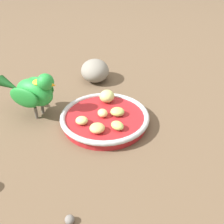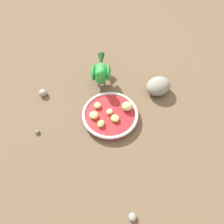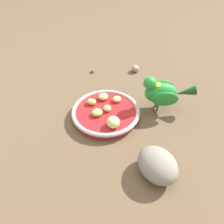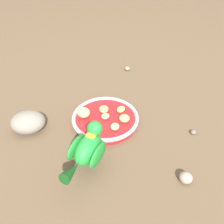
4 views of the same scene
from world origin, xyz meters
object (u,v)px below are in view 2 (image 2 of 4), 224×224
object	(u,v)px
apple_piece_4	(127,106)
rock_large	(158,86)
apple_piece_3	(94,115)
pebble_0	(37,132)
apple_piece_0	(101,124)
pebble_2	(43,93)
apple_piece_1	(111,111)
apple_piece_5	(97,105)
parrot	(101,72)
pebble_1	(133,217)
apple_piece_2	(115,118)
feeding_bowl	(110,115)

from	to	relation	value
apple_piece_4	rock_large	bearing A→B (deg)	-167.14
apple_piece_3	rock_large	world-z (taller)	rock_large
rock_large	pebble_0	world-z (taller)	rock_large
apple_piece_0	pebble_2	size ratio (longest dim) A/B	0.95
apple_piece_3	apple_piece_1	bearing A→B (deg)	169.44
apple_piece_5	apple_piece_4	bearing A→B (deg)	149.48
rock_large	parrot	bearing A→B (deg)	-35.86
apple_piece_1	pebble_0	distance (m)	0.27
pebble_2	apple_piece_3	bearing A→B (deg)	125.03
apple_piece_4	apple_piece_0	bearing A→B (deg)	11.14
apple_piece_0	pebble_1	xyz separation A→B (m)	(0.04, 0.30, -0.02)
apple_piece_5	parrot	size ratio (longest dim) A/B	0.17
parrot	rock_large	xyz separation A→B (m)	(-0.19, 0.13, -0.04)
apple_piece_0	apple_piece_5	distance (m)	0.08
apple_piece_3	rock_large	distance (m)	0.28
rock_large	pebble_2	world-z (taller)	rock_large
rock_large	pebble_1	xyz separation A→B (m)	(0.31, 0.36, -0.02)
apple_piece_5	apple_piece_3	bearing A→B (deg)	49.58
apple_piece_3	apple_piece_4	size ratio (longest dim) A/B	0.85
apple_piece_4	apple_piece_5	world-z (taller)	apple_piece_4
parrot	pebble_2	distance (m)	0.24
apple_piece_5	pebble_1	size ratio (longest dim) A/B	1.15
parrot	apple_piece_3	bearing A→B (deg)	-7.81
parrot	pebble_0	size ratio (longest dim) A/B	9.95
apple_piece_2	pebble_2	bearing A→B (deg)	-50.40
apple_piece_3	pebble_1	distance (m)	0.35
pebble_0	apple_piece_1	bearing A→B (deg)	169.90
apple_piece_3	apple_piece_4	bearing A→B (deg)	170.15
apple_piece_0	apple_piece_1	distance (m)	0.06
apple_piece_2	apple_piece_3	size ratio (longest dim) A/B	0.98
feeding_bowl	parrot	size ratio (longest dim) A/B	1.28
feeding_bowl	apple_piece_5	bearing A→B (deg)	-59.84
apple_piece_1	pebble_1	bearing A→B (deg)	74.58
pebble_1	parrot	bearing A→B (deg)	-104.38
apple_piece_0	pebble_0	world-z (taller)	apple_piece_0
apple_piece_2	apple_piece_3	distance (m)	0.08
parrot	pebble_0	world-z (taller)	parrot
apple_piece_0	apple_piece_3	distance (m)	0.04
apple_piece_4	feeding_bowl	bearing A→B (deg)	-4.58
apple_piece_0	apple_piece_1	size ratio (longest dim) A/B	1.18
apple_piece_0	rock_large	distance (m)	0.28
apple_piece_4	rock_large	size ratio (longest dim) A/B	0.39
apple_piece_5	rock_large	size ratio (longest dim) A/B	0.27
pebble_1	pebble_2	xyz separation A→B (m)	(0.11, -0.54, 0.01)
apple_piece_0	rock_large	bearing A→B (deg)	-167.86
apple_piece_1	pebble_0	bearing A→B (deg)	-10.10
feeding_bowl	apple_piece_4	world-z (taller)	apple_piece_4
apple_piece_3	pebble_1	world-z (taller)	apple_piece_3
apple_piece_5	parrot	distance (m)	0.14
apple_piece_1	apple_piece_0	bearing A→B (deg)	31.72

